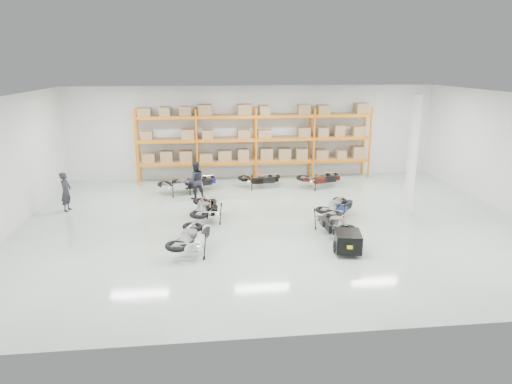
{
  "coord_description": "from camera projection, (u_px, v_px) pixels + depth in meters",
  "views": [
    {
      "loc": [
        -2.39,
        -15.29,
        5.57
      ],
      "look_at": [
        -0.65,
        0.29,
        1.1
      ],
      "focal_mm": 32.0,
      "sensor_mm": 36.0,
      "label": 1
    }
  ],
  "objects": [
    {
      "name": "moto_black_far_left",
      "position": [
        206.0,
        205.0,
        16.53
      ],
      "size": [
        1.04,
        1.94,
        1.22
      ],
      "primitive_type": null,
      "rotation": [
        0.0,
        -0.09,
        3.09
      ],
      "color": "black",
      "rests_on": "ground"
    },
    {
      "name": "moto_blue_centre",
      "position": [
        337.0,
        204.0,
        16.84
      ],
      "size": [
        1.77,
        1.87,
        1.12
      ],
      "primitive_type": null,
      "rotation": [
        0.0,
        -0.09,
        2.43
      ],
      "color": "#07194C",
      "rests_on": "ground"
    },
    {
      "name": "trailer",
      "position": [
        348.0,
        241.0,
        13.69
      ],
      "size": [
        0.91,
        1.63,
        0.66
      ],
      "rotation": [
        0.0,
        0.0,
        -0.18
      ],
      "color": "black",
      "rests_on": "ground"
    },
    {
      "name": "person_left",
      "position": [
        66.0,
        192.0,
        17.56
      ],
      "size": [
        0.44,
        0.6,
        1.53
      ],
      "primitive_type": "imported",
      "rotation": [
        0.0,
        0.0,
        1.43
      ],
      "color": "#22212A",
      "rests_on": "ground"
    },
    {
      "name": "pallet_rack",
      "position": [
        255.0,
        134.0,
        21.94
      ],
      "size": [
        11.28,
        0.98,
        3.62
      ],
      "color": "orange",
      "rests_on": "ground"
    },
    {
      "name": "moto_back_d",
      "position": [
        320.0,
        176.0,
        20.91
      ],
      "size": [
        2.02,
        1.36,
        1.2
      ],
      "primitive_type": null,
      "rotation": [
        0.0,
        -0.09,
        1.83
      ],
      "color": "#3F0F0C",
      "rests_on": "ground"
    },
    {
      "name": "moto_back_a",
      "position": [
        196.0,
        179.0,
        20.32
      ],
      "size": [
        2.0,
        1.56,
        1.16
      ],
      "primitive_type": null,
      "rotation": [
        0.0,
        -0.09,
        2.0
      ],
      "color": "navy",
      "rests_on": "ground"
    },
    {
      "name": "room",
      "position": [
        275.0,
        162.0,
        15.78
      ],
      "size": [
        18.0,
        18.0,
        18.0
      ],
      "color": "#ADC1AF",
      "rests_on": "ground"
    },
    {
      "name": "moto_silver_left",
      "position": [
        192.0,
        233.0,
        13.77
      ],
      "size": [
        1.44,
        2.12,
        1.25
      ],
      "primitive_type": null,
      "rotation": [
        0.0,
        -0.09,
        2.87
      ],
      "color": "silver",
      "rests_on": "ground"
    },
    {
      "name": "person_back",
      "position": [
        195.0,
        180.0,
        19.13
      ],
      "size": [
        0.92,
        0.81,
        1.61
      ],
      "primitive_type": "imported",
      "rotation": [
        0.0,
        0.0,
        3.43
      ],
      "color": "black",
      "rests_on": "ground"
    },
    {
      "name": "moto_back_b",
      "position": [
        182.0,
        182.0,
        19.9
      ],
      "size": [
        1.93,
        1.27,
        1.15
      ],
      "primitive_type": null,
      "rotation": [
        0.0,
        -0.09,
        1.8
      ],
      "color": "#B4B9BF",
      "rests_on": "ground"
    },
    {
      "name": "structural_column",
      "position": [
        413.0,
        156.0,
        16.81
      ],
      "size": [
        0.25,
        0.25,
        4.5
      ],
      "primitive_type": "cube",
      "color": "white",
      "rests_on": "ground"
    },
    {
      "name": "moto_touring_right",
      "position": [
        333.0,
        219.0,
        15.18
      ],
      "size": [
        0.92,
        1.81,
        1.16
      ],
      "primitive_type": null,
      "rotation": [
        0.0,
        -0.09,
        0.02
      ],
      "color": "black",
      "rests_on": "ground"
    },
    {
      "name": "moto_back_c",
      "position": [
        260.0,
        177.0,
        20.9
      ],
      "size": [
        1.77,
        0.98,
        1.11
      ],
      "primitive_type": null,
      "rotation": [
        0.0,
        -0.09,
        1.65
      ],
      "color": "black",
      "rests_on": "ground"
    }
  ]
}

